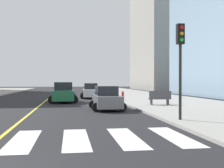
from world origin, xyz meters
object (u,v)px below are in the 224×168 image
(car_white_second, at_px, (91,91))
(fire_hydrant, at_px, (123,96))
(car_gray_third, at_px, (107,99))
(park_bench, at_px, (160,98))
(traffic_light_near_corner, at_px, (180,52))
(car_green_nearest, at_px, (63,93))

(car_white_second, distance_m, fire_hydrant, 6.22)
(car_white_second, xyz_separation_m, car_gray_third, (0.09, -14.44, -0.06))
(park_bench, bearing_deg, fire_hydrant, 17.69)
(car_white_second, bearing_deg, fire_hydrant, 120.79)
(park_bench, relative_size, fire_hydrant, 2.06)
(traffic_light_near_corner, bearing_deg, fire_hydrant, -90.26)
(car_green_nearest, relative_size, park_bench, 2.40)
(car_gray_third, distance_m, traffic_light_near_corner, 7.90)
(car_green_nearest, distance_m, fire_hydrant, 6.16)
(car_green_nearest, distance_m, car_gray_third, 8.53)
(car_gray_third, height_order, traffic_light_near_corner, traffic_light_near_corner)
(car_gray_third, bearing_deg, car_green_nearest, -68.68)
(car_white_second, bearing_deg, car_gray_third, 93.04)
(car_gray_third, height_order, park_bench, car_gray_third)
(car_green_nearest, height_order, park_bench, car_green_nearest)
(traffic_light_near_corner, height_order, fire_hydrant, traffic_light_near_corner)
(car_gray_third, distance_m, fire_hydrant, 9.41)
(car_gray_third, bearing_deg, car_white_second, -90.52)
(car_green_nearest, height_order, car_gray_third, car_green_nearest)
(traffic_light_near_corner, bearing_deg, park_bench, -101.52)
(car_gray_third, distance_m, park_bench, 5.03)
(car_gray_third, xyz_separation_m, traffic_light_near_corner, (2.76, -6.90, 2.67))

